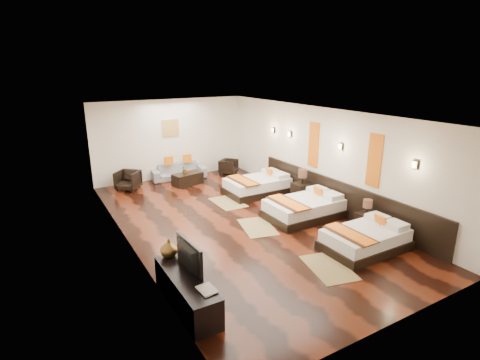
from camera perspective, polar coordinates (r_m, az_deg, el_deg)
floor at (r=9.80m, az=-0.45°, el=-6.32°), size 5.50×9.50×0.01m
ceiling at (r=9.07m, az=-0.50°, el=10.16°), size 5.50×9.50×0.01m
back_wall at (r=13.57m, az=-10.50°, el=6.15°), size 5.50×0.01×2.80m
left_wall at (r=8.38m, az=-17.04°, el=-0.95°), size 0.01×9.50×2.80m
right_wall at (r=10.92m, az=12.19°, el=3.47°), size 0.01×9.50×2.80m
headboard_panel at (r=10.60m, az=14.59°, el=-2.46°), size 0.08×6.60×0.90m
bed_near at (r=8.76m, az=18.65°, el=-8.47°), size 1.87×1.17×0.71m
bed_mid at (r=10.11m, az=9.83°, el=-4.21°), size 2.04×1.28×0.78m
bed_far at (r=11.85m, az=2.74°, el=-0.82°), size 2.00×1.26×0.77m
nightstand_a at (r=9.67m, az=18.67°, el=-5.78°), size 0.41×0.41×0.81m
nightstand_b at (r=11.29m, az=9.41°, el=-1.50°), size 0.50×0.50×0.98m
jute_mat_near at (r=7.89m, az=13.37°, el=-12.88°), size 1.00×1.34×0.01m
jute_mat_mid at (r=9.47m, az=2.69°, el=-7.16°), size 1.02×1.34×0.01m
jute_mat_far at (r=11.10m, az=-1.86°, el=-3.45°), size 0.76×1.21×0.01m
tv_console at (r=6.57m, az=-8.16°, el=-16.38°), size 0.50×1.80×0.55m
tv at (r=6.45m, az=-8.51°, el=-11.51°), size 0.16×0.93×0.53m
book at (r=5.98m, az=-6.16°, el=-16.66°), size 0.27×0.34×0.03m
figurine at (r=6.99m, az=-10.78°, el=-10.13°), size 0.41×0.41×0.34m
sofa at (r=13.59m, az=-9.34°, el=1.37°), size 1.99×0.96×0.56m
armchair_left at (r=12.73m, az=-16.71°, el=-0.03°), size 0.97×0.97×0.63m
armchair_right at (r=14.02m, az=-1.73°, el=2.05°), size 0.84×0.84×0.55m
coffee_table at (r=12.86m, az=-7.99°, el=0.18°), size 1.08×0.69×0.40m
table_plant at (r=12.79m, az=-8.44°, el=1.61°), size 0.26×0.24×0.27m
orange_panel_a at (r=9.56m, az=19.81°, el=2.81°), size 0.04×0.40×1.30m
orange_panel_b at (r=11.06m, az=11.17°, el=5.29°), size 0.04×0.40×1.30m
sconce_near at (r=8.87m, az=25.16°, el=2.15°), size 0.07×0.12×0.18m
sconce_mid at (r=10.23m, az=15.15°, el=4.96°), size 0.07×0.12×0.18m
sconce_far at (r=11.85m, az=7.62°, el=6.96°), size 0.07×0.12×0.18m
sconce_lounge at (r=12.57m, az=5.11°, el=7.60°), size 0.07×0.12×0.18m
gold_artwork at (r=13.49m, az=-10.56°, el=7.81°), size 0.60×0.04×0.60m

